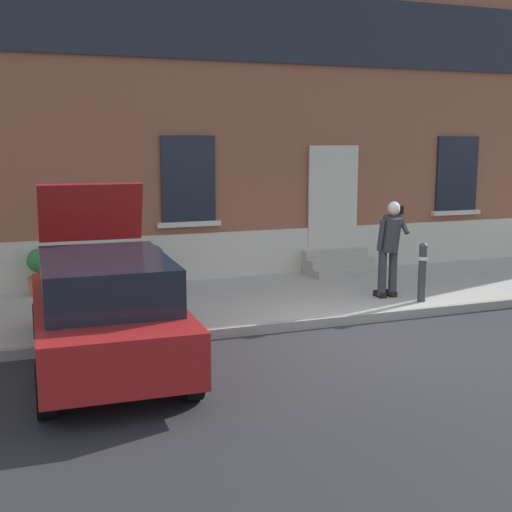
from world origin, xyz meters
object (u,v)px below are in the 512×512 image
at_px(hatchback_car_red, 105,309).
at_px(planter_terracotta, 40,271).
at_px(bollard_near_person, 422,270).
at_px(planter_olive, 153,266).
at_px(person_on_phone, 390,243).

xyz_separation_m(hatchback_car_red, planter_terracotta, (-0.61, 4.09, -0.19)).
height_order(bollard_near_person, planter_terracotta, bollard_near_person).
bearing_deg(planter_olive, planter_terracotta, 172.57).
height_order(person_on_phone, planter_terracotta, person_on_phone).
height_order(person_on_phone, planter_olive, person_on_phone).
relative_size(bollard_near_person, person_on_phone, 0.60).
relative_size(hatchback_car_red, person_on_phone, 2.36).
bearing_deg(person_on_phone, planter_olive, 153.49).
bearing_deg(hatchback_car_red, person_on_phone, 17.77).
xyz_separation_m(bollard_near_person, person_on_phone, (-0.39, 0.45, 0.44)).
height_order(planter_terracotta, planter_olive, same).
bearing_deg(planter_terracotta, planter_olive, -7.43).
bearing_deg(planter_terracotta, person_on_phone, -22.37).
height_order(bollard_near_person, person_on_phone, person_on_phone).
distance_m(hatchback_car_red, planter_olive, 4.09).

